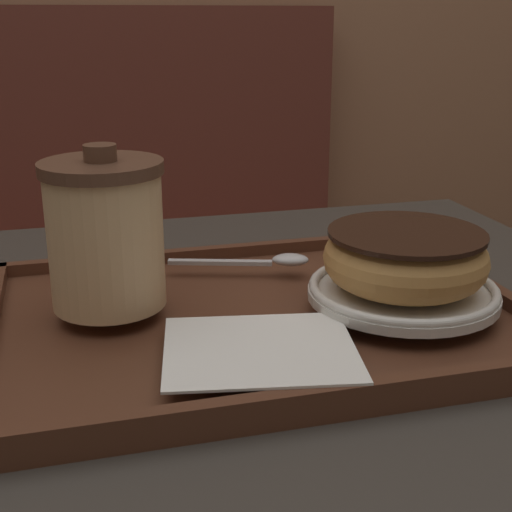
{
  "coord_description": "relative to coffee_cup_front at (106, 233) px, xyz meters",
  "views": [
    {
      "loc": [
        -0.11,
        -0.55,
        0.98
      ],
      "look_at": [
        0.04,
        -0.01,
        0.79
      ],
      "focal_mm": 50.0,
      "sensor_mm": 36.0,
      "label": 1
    }
  ],
  "objects": [
    {
      "name": "spoon",
      "position": [
        0.16,
        0.06,
        -0.06
      ],
      "size": [
        0.13,
        0.05,
        0.01
      ],
      "rotation": [
        0.0,
        0.0,
        5.98
      ],
      "color": "silver",
      "rests_on": "serving_tray"
    },
    {
      "name": "plate_with_chocolate_donut",
      "position": [
        0.24,
        -0.05,
        -0.05
      ],
      "size": [
        0.16,
        0.16,
        0.01
      ],
      "color": "white",
      "rests_on": "serving_tray"
    },
    {
      "name": "coffee_cup_front",
      "position": [
        0.0,
        0.0,
        0.0
      ],
      "size": [
        0.1,
        0.1,
        0.13
      ],
      "color": "#E0B784",
      "rests_on": "serving_tray"
    },
    {
      "name": "serving_tray",
      "position": [
        0.12,
        -0.03,
        -0.08
      ],
      "size": [
        0.44,
        0.32,
        0.02
      ],
      "color": "#512D1E",
      "rests_on": "cafe_table"
    },
    {
      "name": "booth_bench",
      "position": [
        -0.14,
        0.85,
        -0.5
      ],
      "size": [
        1.39,
        0.44,
        1.0
      ],
      "color": "brown",
      "rests_on": "ground_plane"
    },
    {
      "name": "donut_chocolate_glazed",
      "position": [
        0.24,
        -0.05,
        -0.02
      ],
      "size": [
        0.14,
        0.14,
        0.05
      ],
      "color": "tan",
      "rests_on": "plate_with_chocolate_donut"
    },
    {
      "name": "napkin_paper",
      "position": [
        0.1,
        -0.12,
        -0.06
      ],
      "size": [
        0.16,
        0.14,
        0.0
      ],
      "rotation": [
        0.0,
        0.0,
        -0.17
      ],
      "color": "white",
      "rests_on": "serving_tray"
    },
    {
      "name": "cafe_table",
      "position": [
        0.08,
        -0.02,
        -0.26
      ],
      "size": [
        0.84,
        0.7,
        0.73
      ],
      "color": "#38332D",
      "rests_on": "ground_plane"
    }
  ]
}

